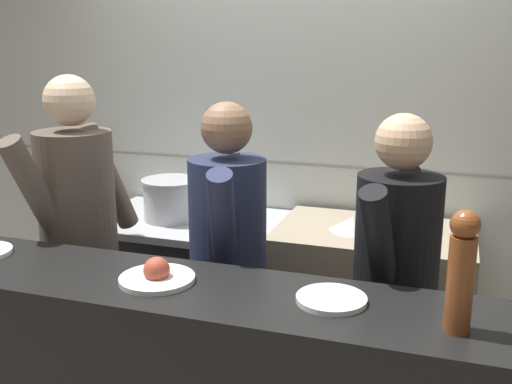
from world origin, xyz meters
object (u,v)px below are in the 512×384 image
object	(u,v)px
plated_dish_dessert	(331,299)
chef_line	(394,294)
chef_sous	(228,268)
chefs_knife	(364,233)
stock_pot	(171,198)
mixing_bowl_steel	(353,224)
pepper_mill	(461,269)
plated_dish_appetiser	(157,275)
chef_head_cook	(80,240)
oven_range	(189,291)

from	to	relation	value
plated_dish_dessert	chef_line	bearing A→B (deg)	72.89
chef_sous	chefs_knife	bearing A→B (deg)	34.28
chefs_knife	stock_pot	bearing A→B (deg)	177.33
mixing_bowl_steel	pepper_mill	bearing A→B (deg)	-68.03
plated_dish_dessert	chef_line	world-z (taller)	chef_line
stock_pot	plated_dish_appetiser	world-z (taller)	plated_dish_appetiser
mixing_bowl_steel	plated_dish_appetiser	size ratio (longest dim) A/B	0.91
chef_head_cook	plated_dish_dessert	bearing A→B (deg)	-8.19
plated_dish_appetiser	plated_dish_dessert	bearing A→B (deg)	2.52
chef_line	stock_pot	bearing A→B (deg)	164.98
chefs_knife	chef_head_cook	xyz separation A→B (m)	(-1.22, -0.61, 0.03)
chef_sous	plated_dish_dessert	bearing A→B (deg)	-59.44
chefs_knife	chef_line	distance (m)	0.66
stock_pot	plated_dish_dessert	world-z (taller)	stock_pot
plated_dish_dessert	chef_line	distance (m)	0.54
mixing_bowl_steel	chefs_knife	distance (m)	0.09
plated_dish_dessert	mixing_bowl_steel	bearing A→B (deg)	96.18
chef_line	chef_sous	bearing A→B (deg)	-169.68
mixing_bowl_steel	chef_head_cook	distance (m)	1.33
plated_dish_dessert	chef_sous	world-z (taller)	chef_sous
plated_dish_dessert	pepper_mill	distance (m)	0.42
oven_range	chef_line	distance (m)	1.47
plated_dish_appetiser	plated_dish_dessert	distance (m)	0.60
oven_range	stock_pot	distance (m)	0.56
oven_range	chef_head_cook	xyz separation A→B (m)	(-0.22, -0.69, 0.51)
stock_pot	pepper_mill	distance (m)	1.97
chef_sous	plated_dish_appetiser	bearing A→B (deg)	-111.08
chefs_knife	plated_dish_appetiser	bearing A→B (deg)	-115.31
chefs_knife	plated_dish_dessert	xyz separation A→B (m)	(0.06, -1.11, 0.13)
pepper_mill	chef_sous	xyz separation A→B (m)	(-0.92, 0.60, -0.34)
stock_pot	chef_line	xyz separation A→B (m)	(1.29, -0.67, -0.11)
plated_dish_dessert	chef_head_cook	bearing A→B (deg)	158.55
chef_head_cook	chef_sous	world-z (taller)	chef_head_cook
plated_dish_appetiser	chef_line	size ratio (longest dim) A/B	0.16
stock_pot	chef_head_cook	world-z (taller)	chef_head_cook
plated_dish_appetiser	pepper_mill	world-z (taller)	pepper_mill
oven_range	mixing_bowl_steel	distance (m)	1.07
plated_dish_appetiser	chef_head_cook	bearing A→B (deg)	142.17
pepper_mill	mixing_bowl_steel	bearing A→B (deg)	111.97
mixing_bowl_steel	plated_dish_dessert	world-z (taller)	plated_dish_dessert
oven_range	chef_sous	world-z (taller)	chef_sous
plated_dish_appetiser	pepper_mill	xyz separation A→B (m)	(0.97, -0.05, 0.16)
plated_dish_appetiser	chef_line	xyz separation A→B (m)	(0.75, 0.52, -0.18)
plated_dish_appetiser	oven_range	bearing A→B (deg)	110.87
plated_dish_appetiser	stock_pot	bearing A→B (deg)	114.42
oven_range	mixing_bowl_steel	world-z (taller)	mixing_bowl_steel
oven_range	plated_dish_appetiser	bearing A→B (deg)	-69.13
stock_pot	chef_head_cook	distance (m)	0.68
stock_pot	mixing_bowl_steel	size ratio (longest dim) A/B	1.37
plated_dish_appetiser	chef_head_cook	size ratio (longest dim) A/B	0.15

